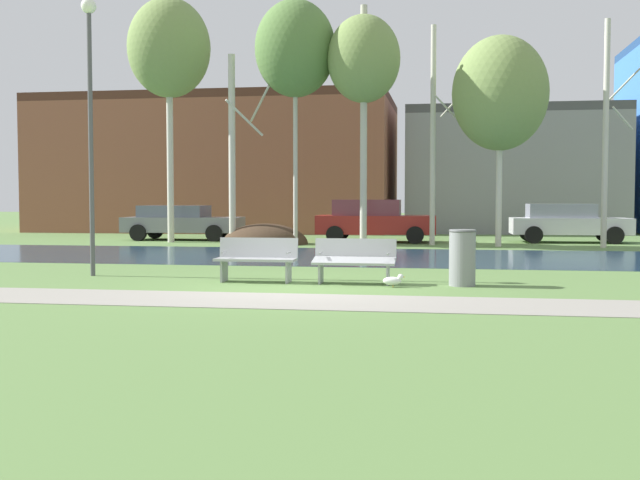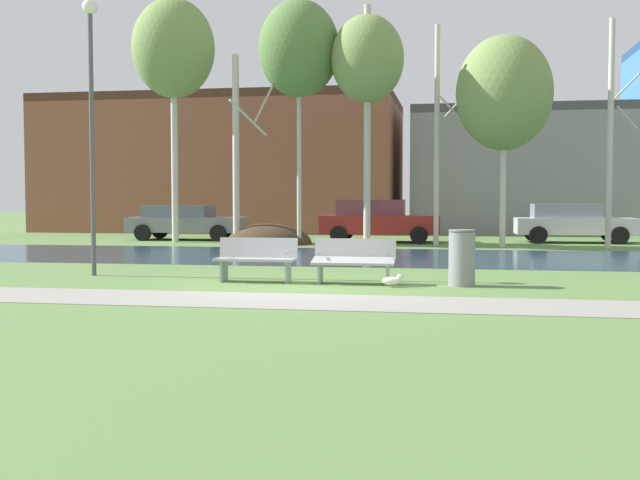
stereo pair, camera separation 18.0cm
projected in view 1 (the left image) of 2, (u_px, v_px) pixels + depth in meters
name	position (u px, v px, depth m)	size (l,w,h in m)	color
ground_plane	(357.00, 251.00, 24.06)	(120.00, 120.00, 0.00)	#5B7F42
paved_path_strip	(275.00, 301.00, 12.54)	(60.00, 1.89, 0.01)	gray
river_band	(349.00, 256.00, 22.04)	(80.00, 6.87, 0.01)	#284256
soil_mound	(265.00, 244.00, 27.99)	(3.13, 2.49, 1.47)	#423021
bench_left	(256.00, 258.00, 15.36)	(1.60, 0.57, 0.87)	#9EA0A3
bench_right	(354.00, 259.00, 15.05)	(1.60, 0.57, 0.87)	#9EA0A3
trash_bin	(462.00, 257.00, 14.67)	(0.52, 0.52, 1.07)	gray
seagull	(393.00, 280.00, 14.45)	(0.42, 0.16, 0.25)	white
streetlamp	(90.00, 94.00, 16.38)	(0.32, 0.32, 5.86)	#4C4C51
birch_far_left	(169.00, 49.00, 28.62)	(3.05, 3.05, 9.24)	beige
birch_left	(233.00, 147.00, 27.56)	(1.57, 2.61, 6.74)	beige
birch_center_left	(295.00, 49.00, 26.90)	(2.81, 2.81, 8.78)	#BCB7A8
birch_center	(364.00, 60.00, 26.27)	(2.48, 2.48, 8.18)	#BCB7A8
birch_center_right	(434.00, 134.00, 27.09)	(1.24, 2.15, 7.67)	beige
birch_right	(500.00, 94.00, 26.21)	(3.23, 3.23, 7.14)	beige
birch_far_right	(606.00, 132.00, 25.66)	(1.19, 1.92, 7.55)	beige
parked_van_nearest_grey	(181.00, 221.00, 30.54)	(4.60, 2.13, 1.36)	slate
parked_sedan_second_red	(374.00, 220.00, 29.10)	(4.46, 2.18, 1.60)	maroon
parked_hatch_third_white	(567.00, 222.00, 28.78)	(4.30, 1.99, 1.44)	silver
building_brick_low	(222.00, 166.00, 39.85)	(17.38, 9.10, 6.63)	brown
building_grey_warehouse	(511.00, 171.00, 38.00)	(10.02, 6.92, 5.92)	gray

